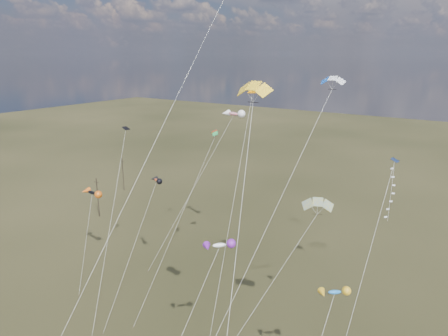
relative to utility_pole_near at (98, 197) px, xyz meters
The scene contains 14 objects.
utility_pole_near is the anchor object (origin of this frame).
utility_pole_far 16.12m from the utility_pole_near, 119.74° to the left, with size 1.40×0.20×8.00m.
diamond_black_mid 32.50m from the utility_pole_near, 33.69° to the right, with size 8.44×15.38×22.30m.
diamond_navy_right 59.47m from the utility_pole_near, 13.60° to the right, with size 1.74×13.23×22.92m.
diamond_orange_center 43.35m from the utility_pole_near, 14.73° to the right, with size 4.35×16.25×27.38m.
parafoil_yellow 58.32m from the utility_pole_near, 25.44° to the right, with size 8.07×18.33×29.91m.
parafoil_blue_white 56.05m from the utility_pole_near, 11.86° to the right, with size 6.35×21.28×29.75m.
parafoil_striped 53.42m from the utility_pole_near, 15.34° to the right, with size 8.37×12.36×18.64m.
parafoil_tricolor 38.33m from the utility_pole_near, 12.17° to the right, with size 3.72×14.46×22.42m.
novelty_black_orange 21.27m from the utility_pole_near, 40.11° to the right, with size 6.33×7.80×12.38m.
novelty_orange_black 30.49m from the utility_pole_near, 22.31° to the right, with size 3.46×13.47×15.65m.
novelty_white_purple 49.89m from the utility_pole_near, 26.13° to the right, with size 3.30×10.87×15.44m.
novelty_redwhite_stripe 35.96m from the utility_pole_near, ahead, with size 9.75×12.86×23.61m.
novelty_blue_yellow 57.06m from the utility_pole_near, 18.97° to the right, with size 2.33×11.82×12.46m.
Camera 1 is at (23.97, -18.15, 31.42)m, focal length 32.00 mm.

